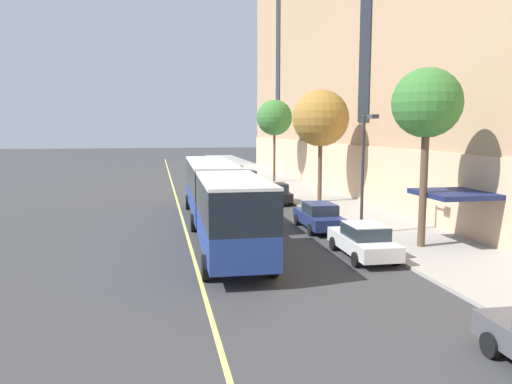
# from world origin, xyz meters

# --- Properties ---
(ground_plane) EXTENTS (260.00, 260.00, 0.00)m
(ground_plane) POSITION_xyz_m (0.00, 0.00, 0.00)
(ground_plane) COLOR #38383A
(sidewalk) EXTENTS (5.60, 160.00, 0.15)m
(sidewalk) POSITION_xyz_m (9.75, 3.00, 0.07)
(sidewalk) COLOR #9E9B93
(sidewalk) RESTS_ON ground
(city_bus) EXTENTS (3.29, 20.75, 3.67)m
(city_bus) POSITION_xyz_m (0.16, 4.60, 2.13)
(city_bus) COLOR navy
(city_bus) RESTS_ON ground
(parked_car_green_0) EXTENTS (2.04, 4.70, 1.56)m
(parked_car_green_0) POSITION_xyz_m (5.69, 33.93, 0.78)
(parked_car_green_0) COLOR #23603D
(parked_car_green_0) RESTS_ON ground
(parked_car_black_1) EXTENTS (2.05, 4.24, 1.56)m
(parked_car_black_1) POSITION_xyz_m (5.83, 14.57, 0.78)
(parked_car_black_1) COLOR black
(parked_car_black_1) RESTS_ON ground
(parked_car_darkgray_2) EXTENTS (2.11, 4.83, 1.56)m
(parked_car_darkgray_2) POSITION_xyz_m (5.79, 27.00, 0.79)
(parked_car_darkgray_2) COLOR #4C4C51
(parked_car_darkgray_2) RESTS_ON ground
(parked_car_white_3) EXTENTS (2.04, 4.75, 1.56)m
(parked_car_white_3) POSITION_xyz_m (5.86, -2.03, 0.78)
(parked_car_white_3) COLOR silver
(parked_car_white_3) RESTS_ON ground
(parked_car_navy_6) EXTENTS (2.05, 4.85, 1.56)m
(parked_car_navy_6) POSITION_xyz_m (5.88, 4.24, 0.78)
(parked_car_navy_6) COLOR navy
(parked_car_navy_6) RESTS_ON ground
(street_tree_mid_block) EXTENTS (3.21, 3.21, 8.34)m
(street_tree_mid_block) POSITION_xyz_m (9.20, -1.09, 6.80)
(street_tree_mid_block) COLOR brown
(street_tree_mid_block) RESTS_ON sidewalk
(street_tree_far_uptown) EXTENTS (4.29, 4.29, 8.49)m
(street_tree_far_uptown) POSITION_xyz_m (9.20, 14.06, 6.48)
(street_tree_far_uptown) COLOR brown
(street_tree_far_uptown) RESTS_ON sidewalk
(street_tree_far_downtown) EXTENTS (3.73, 3.73, 8.59)m
(street_tree_far_downtown) POSITION_xyz_m (9.20, 29.21, 6.84)
(street_tree_far_downtown) COLOR brown
(street_tree_far_downtown) RESTS_ON sidewalk
(street_lamp) EXTENTS (0.36, 1.48, 6.30)m
(street_lamp) POSITION_xyz_m (7.56, 1.92, 4.06)
(street_lamp) COLOR #2D2D30
(street_lamp) RESTS_ON sidewalk
(fire_hydrant) EXTENTS (0.42, 0.24, 0.72)m
(fire_hydrant) POSITION_xyz_m (7.46, 0.94, 0.49)
(fire_hydrant) COLOR red
(fire_hydrant) RESTS_ON sidewalk
(lane_centerline) EXTENTS (0.16, 140.00, 0.01)m
(lane_centerline) POSITION_xyz_m (-1.54, 3.00, 0.00)
(lane_centerline) COLOR #E0D66B
(lane_centerline) RESTS_ON ground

